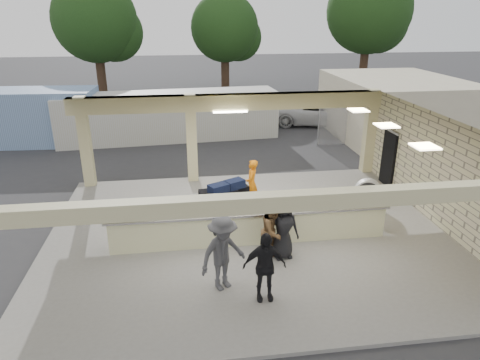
{
  "coord_description": "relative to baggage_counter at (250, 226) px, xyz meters",
  "views": [
    {
      "loc": [
        -1.79,
        -11.43,
        6.4
      ],
      "look_at": [
        -0.1,
        1.0,
        1.46
      ],
      "focal_mm": 32.0,
      "sensor_mm": 36.0,
      "label": 1
    }
  ],
  "objects": [
    {
      "name": "ground",
      "position": [
        0.0,
        0.5,
        -0.59
      ],
      "size": [
        120.0,
        120.0,
        0.0
      ],
      "primitive_type": "plane",
      "color": "#2D2D30",
      "rests_on": "ground"
    },
    {
      "name": "pavilion",
      "position": [
        0.21,
        1.16,
        0.76
      ],
      "size": [
        12.01,
        10.0,
        3.55
      ],
      "color": "slate",
      "rests_on": "ground"
    },
    {
      "name": "baggage_counter",
      "position": [
        0.0,
        0.0,
        0.0
      ],
      "size": [
        8.2,
        0.58,
        0.98
      ],
      "color": "beige",
      "rests_on": "pavilion"
    },
    {
      "name": "luggage_cart",
      "position": [
        -0.71,
        1.03,
        0.3
      ],
      "size": [
        2.87,
        2.3,
        1.46
      ],
      "rotation": [
        0.0,
        0.0,
        0.35
      ],
      "color": "silver",
      "rests_on": "pavilion"
    },
    {
      "name": "drum_fan",
      "position": [
        4.38,
        1.84,
        0.05
      ],
      "size": [
        0.96,
        0.6,
        1.01
      ],
      "rotation": [
        0.0,
        0.0,
        -0.36
      ],
      "color": "silver",
      "rests_on": "pavilion"
    },
    {
      "name": "baggage_handler",
      "position": [
        0.43,
        2.43,
        0.35
      ],
      "size": [
        0.51,
        0.69,
        1.68
      ],
      "primitive_type": "imported",
      "rotation": [
        0.0,
        0.0,
        4.4
      ],
      "color": "orange",
      "rests_on": "pavilion"
    },
    {
      "name": "passenger_a",
      "position": [
        0.45,
        -1.05,
        0.39
      ],
      "size": [
        0.88,
        0.84,
        1.75
      ],
      "primitive_type": "imported",
      "rotation": [
        0.0,
        0.0,
        0.73
      ],
      "color": "brown",
      "rests_on": "pavilion"
    },
    {
      "name": "passenger_b",
      "position": [
        -0.11,
        -2.68,
        0.37
      ],
      "size": [
        1.02,
        0.39,
        1.72
      ],
      "primitive_type": "imported",
      "rotation": [
        0.0,
        0.0,
        -0.03
      ],
      "color": "black",
      "rests_on": "pavilion"
    },
    {
      "name": "passenger_c",
      "position": [
        -1.01,
        -2.14,
        0.47
      ],
      "size": [
        1.29,
        1.0,
        1.92
      ],
      "primitive_type": "imported",
      "rotation": [
        0.0,
        0.0,
        0.53
      ],
      "color": "#434348",
      "rests_on": "pavilion"
    },
    {
      "name": "passenger_d",
      "position": [
        0.75,
        -0.93,
        0.38
      ],
      "size": [
        0.89,
        0.48,
        1.73
      ],
      "primitive_type": "imported",
      "rotation": [
        0.0,
        0.0,
        0.17
      ],
      "color": "black",
      "rests_on": "pavilion"
    },
    {
      "name": "car_white_a",
      "position": [
        6.25,
        13.79,
        0.16
      ],
      "size": [
        5.64,
        3.54,
        1.49
      ],
      "primitive_type": "imported",
      "rotation": [
        0.0,
        0.0,
        1.36
      ],
      "color": "silver",
      "rests_on": "ground"
    },
    {
      "name": "car_white_b",
      "position": [
        13.29,
        14.71,
        0.17
      ],
      "size": [
        5.03,
        2.75,
        1.5
      ],
      "primitive_type": "imported",
      "rotation": [
        0.0,
        0.0,
        1.78
      ],
      "color": "silver",
      "rests_on": "ground"
    },
    {
      "name": "car_dark",
      "position": [
        7.17,
        14.83,
        0.21
      ],
      "size": [
        5.04,
        3.08,
        1.59
      ],
      "primitive_type": "imported",
      "rotation": [
        0.0,
        0.0,
        1.25
      ],
      "color": "black",
      "rests_on": "ground"
    },
    {
      "name": "container_white",
      "position": [
        -2.49,
        11.82,
        0.65
      ],
      "size": [
        11.59,
        3.22,
        2.48
      ],
      "primitive_type": "cube",
      "rotation": [
        0.0,
        0.0,
        0.08
      ],
      "color": "#B8B7B3",
      "rests_on": "ground"
    },
    {
      "name": "fence",
      "position": [
        11.0,
        9.5,
        0.47
      ],
      "size": [
        12.06,
        0.06,
        2.03
      ],
      "color": "gray",
      "rests_on": "ground"
    },
    {
      "name": "tree_left",
      "position": [
        -7.68,
        24.66,
        5.0
      ],
      "size": [
        6.6,
        6.3,
        9.0
      ],
      "color": "#382619",
      "rests_on": "ground"
    },
    {
      "name": "tree_mid",
      "position": [
        2.32,
        26.66,
        4.38
      ],
      "size": [
        6.0,
        5.6,
        8.0
      ],
      "color": "#382619",
      "rests_on": "ground"
    },
    {
      "name": "tree_right",
      "position": [
        14.32,
        25.66,
        5.63
      ],
      "size": [
        7.2,
        7.0,
        10.0
      ],
      "color": "#382619",
      "rests_on": "ground"
    },
    {
      "name": "adjacent_building",
      "position": [
        9.5,
        10.5,
        1.01
      ],
      "size": [
        6.0,
        8.0,
        3.2
      ],
      "primitive_type": "cube",
      "color": "beige",
      "rests_on": "ground"
    }
  ]
}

